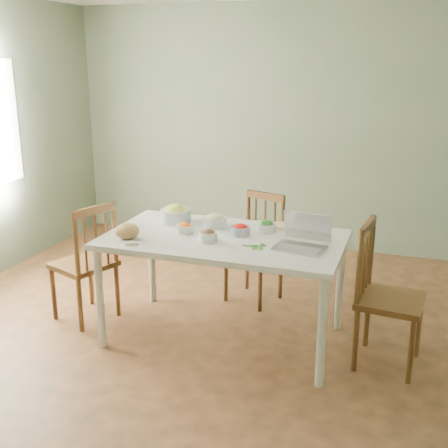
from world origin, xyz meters
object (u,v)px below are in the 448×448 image
(chair_right, at_px, (391,297))
(laptop, at_px, (300,233))
(chair_far, at_px, (254,249))
(bread_boule, at_px, (127,231))
(dining_table, at_px, (224,288))
(bowl_squash, at_px, (176,214))
(chair_left, at_px, (83,261))

(chair_right, height_order, laptop, laptop)
(chair_far, xyz_separation_m, chair_right, (1.21, -0.76, 0.04))
(bread_boule, xyz_separation_m, laptop, (1.25, 0.18, 0.06))
(chair_far, relative_size, bread_boule, 5.40)
(dining_table, xyz_separation_m, bread_boule, (-0.66, -0.27, 0.47))
(chair_right, xyz_separation_m, bowl_squash, (-1.72, 0.23, 0.39))
(dining_table, distance_m, bread_boule, 0.86)
(chair_left, height_order, chair_right, chair_right)
(laptop, bearing_deg, chair_right, 16.08)
(chair_far, distance_m, chair_right, 1.43)
(bread_boule, bearing_deg, chair_far, 56.90)
(chair_left, bearing_deg, chair_right, 111.73)
(bread_boule, bearing_deg, chair_left, 157.05)
(chair_left, bearing_deg, laptop, 108.90)
(dining_table, height_order, bowl_squash, bowl_squash)
(chair_far, bearing_deg, chair_right, -14.79)
(chair_right, bearing_deg, chair_far, 64.48)
(bowl_squash, relative_size, laptop, 0.72)
(chair_right, bearing_deg, bowl_squash, 88.89)
(chair_right, relative_size, bowl_squash, 4.14)
(chair_right, bearing_deg, chair_left, 97.51)
(chair_left, height_order, bowl_squash, chair_left)
(bowl_squash, bearing_deg, chair_left, -159.16)
(chair_left, relative_size, bread_boule, 5.64)
(chair_left, distance_m, bowl_squash, 0.87)
(chair_far, relative_size, laptop, 2.79)
(bowl_squash, bearing_deg, laptop, -16.82)
(chair_far, xyz_separation_m, bread_boule, (-0.68, -1.04, 0.41))
(chair_left, relative_size, laptop, 2.91)
(dining_table, distance_m, chair_far, 0.77)
(bowl_squash, height_order, laptop, laptop)
(chair_far, bearing_deg, bread_boule, -105.99)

